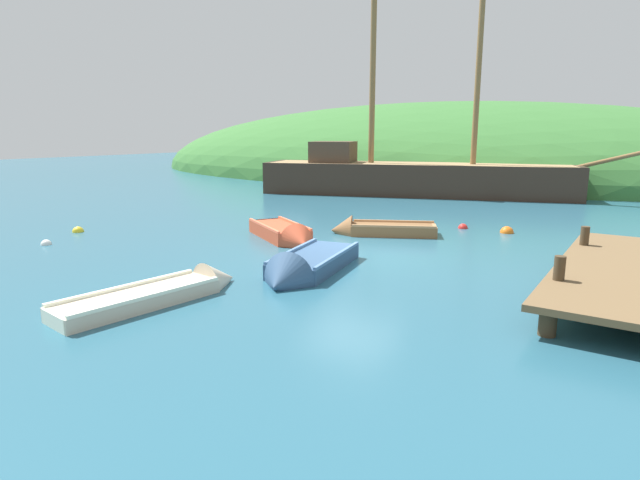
% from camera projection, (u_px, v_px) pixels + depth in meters
% --- Properties ---
extents(ground_plane, '(120.00, 120.00, 0.00)m').
position_uv_depth(ground_plane, '(352.00, 254.00, 13.94)').
color(ground_plane, '#285B70').
extents(shore_hill, '(54.13, 27.49, 11.06)m').
position_uv_depth(shore_hill, '(436.00, 173.00, 41.61)').
color(shore_hill, '#387033').
rests_on(shore_hill, ground).
extents(sailing_ship, '(18.05, 8.03, 12.19)m').
position_uv_depth(sailing_ship, '(412.00, 183.00, 27.10)').
color(sailing_ship, '#38281E').
rests_on(sailing_ship, ground).
extents(rowboat_center, '(1.43, 3.93, 0.92)m').
position_uv_depth(rowboat_center, '(167.00, 294.00, 10.19)').
color(rowboat_center, beige).
rests_on(rowboat_center, ground).
extents(rowboat_portside, '(1.89, 3.77, 1.20)m').
position_uv_depth(rowboat_portside, '(304.00, 269.00, 11.88)').
color(rowboat_portside, '#335175').
rests_on(rowboat_portside, ground).
extents(rowboat_outer_right, '(3.44, 2.38, 1.00)m').
position_uv_depth(rowboat_outer_right, '(377.00, 231.00, 16.57)').
color(rowboat_outer_right, brown).
rests_on(rowboat_outer_right, ground).
extents(rowboat_near_dock, '(3.38, 2.63, 1.04)m').
position_uv_depth(rowboat_near_dock, '(285.00, 236.00, 15.65)').
color(rowboat_near_dock, '#C64C2D').
rests_on(rowboat_near_dock, ground).
extents(buoy_red, '(0.33, 0.33, 0.33)m').
position_uv_depth(buoy_red, '(463.00, 228.00, 17.64)').
color(buoy_red, red).
rests_on(buoy_red, ground).
extents(buoy_white, '(0.30, 0.30, 0.30)m').
position_uv_depth(buoy_white, '(46.00, 245.00, 15.07)').
color(buoy_white, white).
rests_on(buoy_white, ground).
extents(buoy_yellow, '(0.36, 0.36, 0.36)m').
position_uv_depth(buoy_yellow, '(78.00, 232.00, 17.00)').
color(buoy_yellow, yellow).
rests_on(buoy_yellow, ground).
extents(buoy_orange, '(0.43, 0.43, 0.43)m').
position_uv_depth(buoy_orange, '(507.00, 233.00, 16.85)').
color(buoy_orange, orange).
rests_on(buoy_orange, ground).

